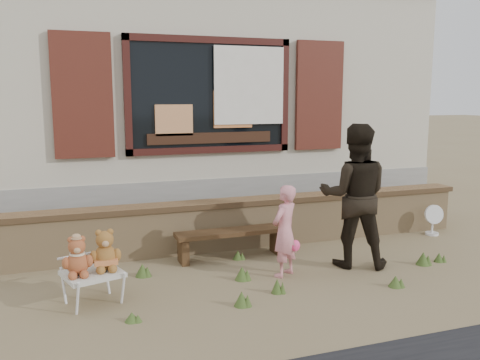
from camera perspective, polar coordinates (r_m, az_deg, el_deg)
name	(u,v)px	position (r m, az deg, el deg)	size (l,w,h in m)	color
ground	(257,271)	(6.10, 1.88, -10.19)	(80.00, 80.00, 0.00)	brown
shopfront	(174,99)	(10.06, -7.38, 9.06)	(8.04, 5.13, 4.00)	#B4A892
brick_wall	(230,223)	(6.90, -1.09, -4.89)	(7.10, 0.36, 0.67)	tan
bench	(231,238)	(6.49, -0.96, -6.48)	(1.44, 0.32, 0.37)	#362313
folding_chair	(93,275)	(5.31, -16.23, -10.19)	(0.65, 0.61, 0.33)	beige
teddy_bear_left	(77,255)	(5.20, -17.81, -8.05)	(0.29, 0.25, 0.39)	brown
teddy_bear_right	(105,249)	(5.28, -14.92, -7.47)	(0.31, 0.27, 0.42)	brown
child	(285,231)	(5.83, 5.02, -5.71)	(0.39, 0.25, 1.06)	pink
adult	(354,196)	(6.24, 12.72, -1.74)	(0.84, 0.65, 1.73)	black
fan_right	(433,220)	(8.09, 20.82, -4.19)	(0.29, 0.19, 0.46)	silver
grass_tufts	(286,274)	(5.81, 5.18, -10.48)	(3.97, 1.60, 0.16)	#3D5522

